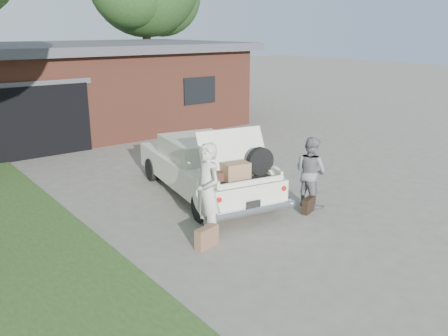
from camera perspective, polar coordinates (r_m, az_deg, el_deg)
ground at (r=9.67m, az=2.18°, el=-7.07°), size 90.00×90.00×0.00m
house at (r=19.58m, az=-17.59°, el=9.33°), size 12.80×7.80×3.30m
sedan at (r=11.30m, az=-2.28°, el=0.15°), size 2.60×4.91×1.83m
woman_left at (r=8.83m, az=-2.00°, el=-2.89°), size 0.49×0.71×1.87m
woman_right at (r=10.71m, az=10.36°, el=-0.45°), size 0.66×0.82×1.59m
suitcase_left at (r=8.76m, az=-2.09°, el=-8.31°), size 0.53×0.27×0.39m
suitcase_right at (r=10.50m, az=10.15°, el=-4.39°), size 0.46×0.27×0.34m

